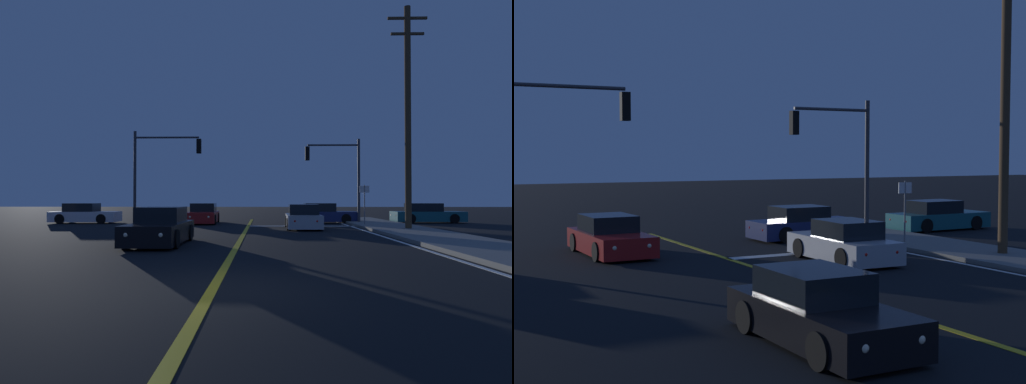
% 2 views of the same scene
% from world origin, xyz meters
% --- Properties ---
extents(ground_plane, '(160.00, 160.00, 0.00)m').
position_xyz_m(ground_plane, '(0.00, 0.00, 0.00)').
color(ground_plane, black).
extents(sidewalk_right, '(3.20, 34.70, 0.15)m').
position_xyz_m(sidewalk_right, '(7.94, 9.64, 0.07)').
color(sidewalk_right, slate).
rests_on(sidewalk_right, ground).
extents(lane_line_center, '(0.20, 32.77, 0.01)m').
position_xyz_m(lane_line_center, '(0.00, 9.64, 0.01)').
color(lane_line_center, gold).
rests_on(lane_line_center, ground).
extents(lane_line_edge_right, '(0.16, 32.77, 0.01)m').
position_xyz_m(lane_line_edge_right, '(6.09, 9.64, 0.01)').
color(lane_line_edge_right, white).
rests_on(lane_line_edge_right, ground).
extents(stop_bar, '(6.34, 0.50, 0.01)m').
position_xyz_m(stop_bar, '(3.17, 17.78, 0.01)').
color(stop_bar, white).
rests_on(stop_bar, ground).
extents(car_lead_oncoming_white, '(4.45, 2.03, 1.34)m').
position_xyz_m(car_lead_oncoming_white, '(-11.19, 20.81, 0.58)').
color(car_lead_oncoming_white, silver).
rests_on(car_lead_oncoming_white, ground).
extents(car_following_oncoming_red, '(2.05, 4.65, 1.34)m').
position_xyz_m(car_following_oncoming_red, '(-3.12, 20.68, 0.58)').
color(car_following_oncoming_red, maroon).
rests_on(car_following_oncoming_red, ground).
extents(car_far_approaching_teal, '(4.73, 1.90, 1.34)m').
position_xyz_m(car_far_approaching_teal, '(12.08, 21.54, 0.58)').
color(car_far_approaching_teal, '#195960').
rests_on(car_far_approaching_teal, ground).
extents(car_side_waiting_silver, '(1.96, 4.36, 1.34)m').
position_xyz_m(car_side_waiting_silver, '(3.08, 15.61, 0.58)').
color(car_side_waiting_silver, '#B2B5BA').
rests_on(car_side_waiting_silver, ground).
extents(car_distant_tail_black, '(1.86, 4.36, 1.34)m').
position_xyz_m(car_distant_tail_black, '(-2.80, 7.58, 0.58)').
color(car_distant_tail_black, black).
rests_on(car_distant_tail_black, ground).
extents(car_parked_curb_navy, '(4.49, 1.96, 1.34)m').
position_xyz_m(car_parked_curb_navy, '(4.94, 21.36, 0.58)').
color(car_parked_curb_navy, navy).
rests_on(car_parked_curb_navy, ground).
extents(traffic_signal_near_right, '(3.58, 0.28, 5.56)m').
position_xyz_m(traffic_signal_near_right, '(5.86, 20.08, 3.69)').
color(traffic_signal_near_right, '#38383D').
rests_on(traffic_signal_near_right, ground).
extents(traffic_signal_far_left, '(4.25, 0.28, 5.88)m').
position_xyz_m(traffic_signal_far_left, '(-5.63, 18.68, 3.94)').
color(traffic_signal_far_left, '#38383D').
rests_on(traffic_signal_far_left, ground).
extents(utility_pole_right, '(1.99, 0.32, 11.43)m').
position_xyz_m(utility_pole_right, '(8.24, 13.89, 5.93)').
color(utility_pole_right, '#4C3823').
rests_on(utility_pole_right, ground).
extents(street_sign_corner, '(0.56, 0.06, 2.45)m').
position_xyz_m(street_sign_corner, '(6.84, 17.28, 1.65)').
color(street_sign_corner, slate).
rests_on(street_sign_corner, ground).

